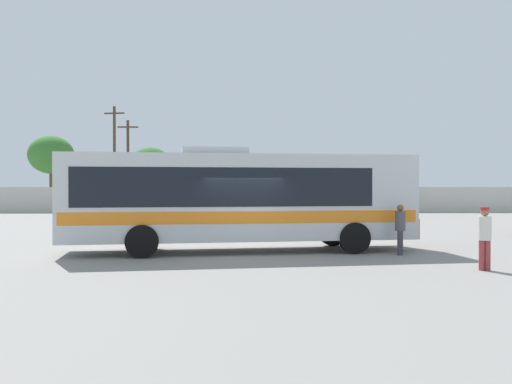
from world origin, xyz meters
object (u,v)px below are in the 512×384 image
at_px(utility_pole_near, 114,157).
at_px(roadside_tree_left, 51,155).
at_px(attendant_by_bus_door, 400,227).
at_px(parked_car_third_dark_blue, 281,204).
at_px(parked_car_rightmost_maroon, 364,204).
at_px(coach_bus_silver_orange, 236,196).
at_px(passenger_waiting_on_apron, 485,234).
at_px(parked_car_second_dark_blue, 195,204).
at_px(utility_pole_far, 128,164).
at_px(roadside_tree_midleft, 150,166).
at_px(parked_car_leftmost_dark_blue, 125,204).

distance_m(utility_pole_near, roadside_tree_left, 7.58).
bearing_deg(attendant_by_bus_door, parked_car_third_dark_blue, 94.75).
bearing_deg(parked_car_rightmost_maroon, parked_car_third_dark_blue, 179.43).
relative_size(coach_bus_silver_orange, parked_car_rightmost_maroon, 2.86).
xyz_separation_m(passenger_waiting_on_apron, roadside_tree_left, (-24.33, 37.06, 4.14)).
height_order(parked_car_second_dark_blue, parked_car_rightmost_maroon, parked_car_second_dark_blue).
relative_size(utility_pole_far, roadside_tree_midleft, 1.40).
bearing_deg(parked_car_leftmost_dark_blue, coach_bus_silver_orange, -69.48).
distance_m(coach_bus_silver_orange, roadside_tree_midleft, 33.00).
bearing_deg(roadside_tree_midleft, utility_pole_far, -136.76).
bearing_deg(attendant_by_bus_door, roadside_tree_midleft, 112.52).
distance_m(attendant_by_bus_door, utility_pole_far, 35.04).
xyz_separation_m(parked_car_rightmost_maroon, roadside_tree_left, (-27.43, 8.28, 4.33)).
distance_m(parked_car_third_dark_blue, parked_car_rightmost_maroon, 6.55).
bearing_deg(parked_car_leftmost_dark_blue, parked_car_rightmost_maroon, 1.46).
bearing_deg(roadside_tree_left, parked_car_rightmost_maroon, -16.79).
xyz_separation_m(coach_bus_silver_orange, utility_pole_near, (-10.98, 29.18, 2.86)).
height_order(passenger_waiting_on_apron, utility_pole_near, utility_pole_near).
bearing_deg(roadside_tree_midleft, passenger_waiting_on_apron, -67.51).
relative_size(coach_bus_silver_orange, passenger_waiting_on_apron, 7.16).
xyz_separation_m(attendant_by_bus_door, roadside_tree_midleft, (-13.65, 32.93, 3.16)).
height_order(attendant_by_bus_door, parked_car_rightmost_maroon, attendant_by_bus_door).
bearing_deg(utility_pole_near, parked_car_rightmost_maroon, -12.85).
bearing_deg(utility_pole_near, parked_car_second_dark_blue, -36.10).
bearing_deg(parked_car_rightmost_maroon, parked_car_second_dark_blue, -176.97).
relative_size(parked_car_second_dark_blue, roadside_tree_left, 0.67).
distance_m(parked_car_third_dark_blue, roadside_tree_midleft, 14.05).
bearing_deg(attendant_by_bus_door, coach_bus_silver_orange, 168.60).
bearing_deg(parked_car_rightmost_maroon, utility_pole_far, 163.69).
bearing_deg(utility_pole_near, attendant_by_bus_door, -61.67).
distance_m(passenger_waiting_on_apron, parked_car_second_dark_blue, 29.87).
bearing_deg(coach_bus_silver_orange, passenger_waiting_on_apron, -33.08).
bearing_deg(parked_car_third_dark_blue, parked_car_rightmost_maroon, -0.57).
distance_m(passenger_waiting_on_apron, roadside_tree_midleft, 39.29).
distance_m(parked_car_leftmost_dark_blue, roadside_tree_midleft, 8.56).
xyz_separation_m(parked_car_leftmost_dark_blue, roadside_tree_left, (-8.70, 8.75, 4.29)).
relative_size(parked_car_rightmost_maroon, utility_pole_near, 0.46).
distance_m(parked_car_second_dark_blue, roadside_tree_midleft, 9.97).
distance_m(passenger_waiting_on_apron, parked_car_leftmost_dark_blue, 32.33).
bearing_deg(roadside_tree_left, parked_car_leftmost_dark_blue, -45.16).
bearing_deg(parked_car_leftmost_dark_blue, roadside_tree_midleft, 85.31).
bearing_deg(passenger_waiting_on_apron, utility_pole_near, 117.76).
distance_m(coach_bus_silver_orange, parked_car_third_dark_blue, 24.75).
relative_size(parked_car_third_dark_blue, roadside_tree_left, 0.67).
height_order(attendant_by_bus_door, roadside_tree_left, roadside_tree_left).
height_order(coach_bus_silver_orange, passenger_waiting_on_apron, coach_bus_silver_orange).
distance_m(utility_pole_near, utility_pole_far, 1.52).
height_order(parked_car_third_dark_blue, utility_pole_far, utility_pole_far).
distance_m(parked_car_rightmost_maroon, roadside_tree_midleft, 19.81).
height_order(coach_bus_silver_orange, utility_pole_far, utility_pole_far).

